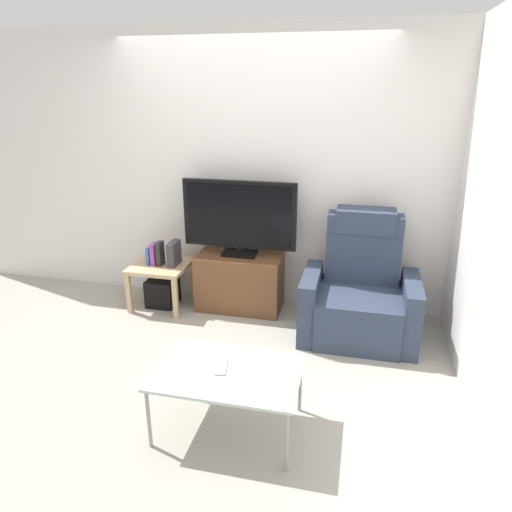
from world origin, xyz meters
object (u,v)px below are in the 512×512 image
recliner_armchair (360,294)px  book_middle (154,254)px  book_rightmost (160,253)px  television (239,217)px  tv_stand (240,282)px  subwoofer_box (163,292)px  cell_phone (221,368)px  game_console (174,253)px  coffee_table (228,375)px  side_table (161,270)px  book_leftmost (149,256)px

recliner_armchair → book_middle: 1.98m
book_rightmost → television: bearing=10.4°
tv_stand → subwoofer_box: 0.79m
tv_stand → cell_phone: (0.33, -1.67, 0.16)m
tv_stand → game_console: (-0.63, -0.09, 0.28)m
book_rightmost → coffee_table: 1.94m
television → book_middle: 0.92m
side_table → book_rightmost: bearing=-59.3°
book_middle → subwoofer_box: bearing=23.0°
recliner_armchair → cell_phone: (-0.82, -1.43, 0.06)m
subwoofer_box → book_rightmost: book_rightmost is taller
coffee_table → side_table: bearing=126.0°
subwoofer_box → book_middle: size_ratio=1.27×
side_table → book_leftmost: book_leftmost is taller
subwoofer_box → book_middle: bearing=-157.0°
subwoofer_box → book_rightmost: size_ratio=1.19×
coffee_table → cell_phone: size_ratio=6.00×
recliner_armchair → book_middle: recliner_armchair is taller
book_leftmost → cell_phone: 1.96m
recliner_armchair → game_console: recliner_armchair is taller
coffee_table → cell_phone: (-0.05, 0.01, 0.03)m
tv_stand → book_middle: book_middle is taller
tv_stand → book_rightmost: (-0.76, -0.12, 0.28)m
television → tv_stand: bearing=-90.0°
recliner_armchair → side_table: size_ratio=2.00×
side_table → game_console: (0.14, 0.01, 0.19)m
book_leftmost → book_middle: size_ratio=0.79×
book_middle → side_table: bearing=23.0°
game_console → cell_phone: 1.85m
subwoofer_box → cell_phone: size_ratio=1.84×
book_leftmost → game_console: 0.25m
recliner_armchair → side_table: recliner_armchair is taller
recliner_armchair → tv_stand: bearing=170.1°
side_table → game_console: 0.24m
book_rightmost → coffee_table: bearing=-53.9°
game_console → book_middle: bearing=-171.1°
tv_stand → television: size_ratio=0.76×
television → cell_phone: television is taller
recliner_armchair → coffee_table: (-0.77, -1.45, 0.03)m
book_rightmost → cell_phone: 1.90m
recliner_armchair → game_console: 1.79m
tv_stand → cell_phone: 1.71m
television → book_leftmost: (-0.87, -0.14, -0.41)m
recliner_armchair → book_middle: size_ratio=4.99×
side_table → tv_stand: bearing=7.4°
recliner_armchair → coffee_table: recliner_armchair is taller
tv_stand → cell_phone: size_ratio=5.44×
side_table → book_rightmost: book_rightmost is taller
recliner_armchair → subwoofer_box: recliner_armchair is taller
side_table → game_console: bearing=3.9°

